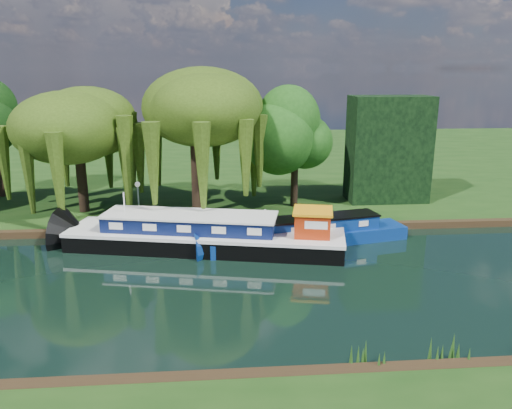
{
  "coord_description": "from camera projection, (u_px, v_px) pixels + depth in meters",
  "views": [
    {
      "loc": [
        5.92,
        -22.96,
        10.41
      ],
      "look_at": [
        8.12,
        4.79,
        2.8
      ],
      "focal_mm": 35.0,
      "sensor_mm": 36.0,
      "label": 1
    }
  ],
  "objects": [
    {
      "name": "ground",
      "position": [
        98.0,
        289.0,
        24.37
      ],
      "size": [
        120.0,
        120.0,
        0.0
      ],
      "primitive_type": "plane",
      "color": "black"
    },
    {
      "name": "far_bank",
      "position": [
        165.0,
        161.0,
        57.01
      ],
      "size": [
        120.0,
        52.0,
        0.45
      ],
      "primitive_type": "cube",
      "color": "#14340E",
      "rests_on": "ground"
    },
    {
      "name": "dutch_barge",
      "position": [
        207.0,
        235.0,
        29.61
      ],
      "size": [
        16.79,
        6.99,
        3.46
      ],
      "rotation": [
        0.0,
        0.0,
        -0.21
      ],
      "color": "black",
      "rests_on": "ground"
    },
    {
      "name": "narrowboat",
      "position": [
        308.0,
        234.0,
        30.45
      ],
      "size": [
        12.74,
        4.7,
        1.83
      ],
      "rotation": [
        0.0,
        0.0,
        0.21
      ],
      "color": "navy",
      "rests_on": "ground"
    },
    {
      "name": "white_cruiser",
      "position": [
        331.0,
        242.0,
        30.98
      ],
      "size": [
        2.01,
        1.75,
        1.03
      ],
      "primitive_type": "imported",
      "rotation": [
        0.0,
        0.0,
        1.6
      ],
      "color": "silver",
      "rests_on": "ground"
    },
    {
      "name": "willow_left",
      "position": [
        77.0,
        128.0,
        34.48
      ],
      "size": [
        6.89,
        6.89,
        8.26
      ],
      "color": "black",
      "rests_on": "far_bank"
    },
    {
      "name": "willow_right",
      "position": [
        194.0,
        119.0,
        33.5
      ],
      "size": [
        7.54,
        7.54,
        9.19
      ],
      "color": "black",
      "rests_on": "far_bank"
    },
    {
      "name": "tree_far_right",
      "position": [
        295.0,
        136.0,
        36.11
      ],
      "size": [
        4.64,
        4.64,
        7.58
      ],
      "color": "black",
      "rests_on": "far_bank"
    },
    {
      "name": "conifer_hedge",
      "position": [
        388.0,
        149.0,
        38.11
      ],
      "size": [
        6.0,
        3.0,
        8.0
      ],
      "primitive_type": "cube",
      "color": "black",
      "rests_on": "far_bank"
    },
    {
      "name": "lamppost",
      "position": [
        138.0,
        190.0,
        33.87
      ],
      "size": [
        0.36,
        0.36,
        2.56
      ],
      "color": "silver",
      "rests_on": "far_bank"
    },
    {
      "name": "mooring_posts",
      "position": [
        119.0,
        220.0,
        32.16
      ],
      "size": [
        19.16,
        0.16,
        1.0
      ],
      "color": "silver",
      "rests_on": "far_bank"
    },
    {
      "name": "reeds_near",
      "position": [
        248.0,
        360.0,
        17.47
      ],
      "size": [
        33.7,
        1.5,
        1.1
      ],
      "color": "#1E4713",
      "rests_on": "ground"
    }
  ]
}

